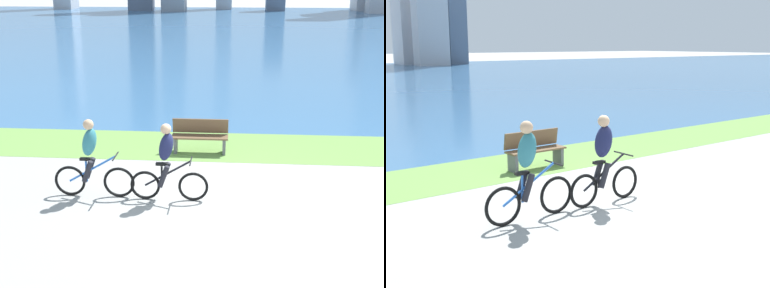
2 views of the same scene
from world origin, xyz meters
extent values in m
plane|color=#9E9E99|center=(0.00, 0.00, 0.00)|extent=(300.00, 300.00, 0.00)
cube|color=#6B9947|center=(0.00, 3.38, 0.00)|extent=(120.00, 2.55, 0.01)
torus|color=black|center=(-0.61, -0.26, 0.32)|extent=(0.64, 0.06, 0.64)
torus|color=black|center=(-1.63, -0.26, 0.32)|extent=(0.64, 0.06, 0.64)
cylinder|color=black|center=(-1.14, -0.26, 0.60)|extent=(0.99, 0.04, 0.61)
cylinder|color=black|center=(-1.27, -0.26, 0.55)|extent=(0.04, 0.04, 0.47)
cube|color=black|center=(-1.27, -0.26, 0.81)|extent=(0.24, 0.10, 0.05)
cylinder|color=black|center=(-0.66, -0.26, 0.89)|extent=(0.03, 0.52, 0.03)
ellipsoid|color=#1E234C|center=(-1.17, -0.26, 1.19)|extent=(0.40, 0.36, 0.65)
sphere|color=#D8AD84|center=(-1.17, -0.26, 1.57)|extent=(0.22, 0.22, 0.22)
cylinder|color=#26262D|center=(-1.22, -0.16, 0.57)|extent=(0.27, 0.11, 0.49)
cylinder|color=#26262D|center=(-1.22, -0.36, 0.57)|extent=(0.27, 0.11, 0.49)
torus|color=black|center=(-2.20, -0.19, 0.34)|extent=(0.68, 0.06, 0.68)
torus|color=black|center=(-3.27, -0.19, 0.34)|extent=(0.68, 0.06, 0.68)
cylinder|color=blue|center=(-2.76, -0.19, 0.63)|extent=(1.04, 0.04, 0.63)
cylinder|color=blue|center=(-2.90, -0.19, 0.58)|extent=(0.04, 0.04, 0.49)
cube|color=black|center=(-2.90, -0.19, 0.85)|extent=(0.24, 0.10, 0.05)
cylinder|color=black|center=(-2.25, -0.19, 0.93)|extent=(0.03, 0.52, 0.03)
ellipsoid|color=teal|center=(-2.79, -0.19, 1.23)|extent=(0.40, 0.36, 0.65)
sphere|color=#D8AD84|center=(-2.79, -0.19, 1.61)|extent=(0.22, 0.22, 0.22)
cylinder|color=#26262D|center=(-2.84, -0.09, 0.61)|extent=(0.27, 0.11, 0.49)
cylinder|color=#26262D|center=(-2.84, -0.29, 0.61)|extent=(0.27, 0.11, 0.49)
cube|color=brown|center=(-0.67, 2.81, 0.45)|extent=(1.50, 0.45, 0.04)
cube|color=brown|center=(-0.67, 3.00, 0.70)|extent=(1.50, 0.11, 0.40)
cube|color=#595960|center=(-0.02, 2.81, 0.23)|extent=(0.08, 0.37, 0.45)
cube|color=#595960|center=(-1.32, 2.81, 0.23)|extent=(0.08, 0.37, 0.45)
cube|color=#B7B7BC|center=(18.99, 66.89, 5.34)|extent=(3.00, 4.44, 10.67)
cube|color=slate|center=(25.04, 64.34, 6.56)|extent=(2.76, 3.55, 13.12)
camera|label=1|loc=(0.13, -9.91, 4.47)|focal=46.90mm
camera|label=2|loc=(-7.14, -7.20, 2.96)|focal=47.21mm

